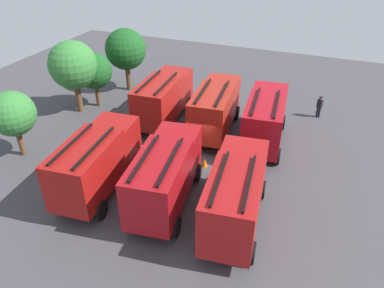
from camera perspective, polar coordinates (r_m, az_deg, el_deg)
name	(u,v)px	position (r m, az deg, el deg)	size (l,w,h in m)	color
ground_plane	(192,162)	(24.91, 0.00, -2.73)	(51.94, 51.94, 0.00)	#423F44
fire_truck_0	(236,193)	(19.01, 6.84, -7.54)	(7.43, 3.42, 3.88)	#A01415
fire_truck_1	(265,117)	(26.29, 11.31, 4.07)	(7.41, 3.34, 3.88)	#A8101A
fire_truck_2	(165,173)	(20.26, -4.16, -4.54)	(7.46, 3.53, 3.88)	#9E0F15
fire_truck_3	(215,107)	(27.29, 3.64, 5.74)	(7.40, 3.32, 3.88)	#A42215
fire_truck_4	(97,160)	(21.97, -14.55, -2.40)	(7.40, 3.32, 3.88)	maroon
fire_truck_5	(164,97)	(28.91, -4.42, 7.28)	(7.34, 3.11, 3.88)	#A11813
firefighter_0	(116,132)	(26.86, -11.78, 1.85)	(0.45, 0.29, 1.78)	black
firefighter_1	(320,106)	(31.78, 19.17, 5.63)	(0.44, 0.48, 1.80)	black
tree_0	(13,114)	(26.79, -26.07, 4.20)	(3.01, 3.01, 4.67)	brown
tree_1	(73,65)	(31.35, -17.98, 11.53)	(3.87, 3.87, 6.00)	brown
tree_2	(94,71)	(32.24, -14.94, 10.88)	(3.03, 3.03, 4.69)	brown
tree_3	(126,49)	(34.82, -10.25, 14.23)	(3.71, 3.71, 5.74)	brown
traffic_cone_0	(205,162)	(24.33, 1.95, -2.86)	(0.41, 0.41, 0.59)	#F2600C
traffic_cone_1	(57,193)	(23.20, -20.25, -7.13)	(0.43, 0.43, 0.61)	#F2600C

